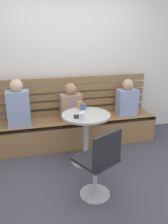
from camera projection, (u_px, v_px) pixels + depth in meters
ground at (96, 185)px, 2.95m from camera, size 8.00×8.00×0.00m
back_wall at (69, 55)px, 3.96m from camera, size 5.20×0.10×2.90m
booth_bench at (75, 131)px, 3.97m from camera, size 2.70×0.52×0.44m
booth_backrest at (72, 96)px, 4.00m from camera, size 2.65×0.04×0.66m
cafe_table at (86, 129)px, 3.32m from camera, size 0.68×0.68×0.74m
white_chair at (100, 162)px, 2.58m from camera, size 0.54×0.54×0.85m
person_adult at (18, 105)px, 3.55m from camera, size 0.34×0.22×0.73m
person_child_left at (71, 104)px, 3.81m from camera, size 0.34×0.22×0.61m
person_child_middle at (127, 99)px, 4.05m from camera, size 0.34×0.22×0.62m
cup_water_clear at (82, 117)px, 2.99m from camera, size 0.07×0.07×0.11m
cup_espresso_small at (84, 113)px, 3.22m from camera, size 0.06×0.06×0.05m
cup_mug_blue at (83, 107)px, 3.40m from camera, size 0.08×0.08×0.09m
cup_tumbler_orange at (80, 105)px, 3.48m from camera, size 0.07×0.07×0.10m
phone_on_table at (76, 117)px, 3.14m from camera, size 0.09×0.15×0.01m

